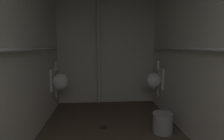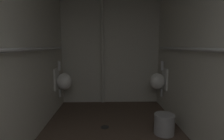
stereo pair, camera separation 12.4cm
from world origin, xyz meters
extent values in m
cube|color=beige|center=(-1.17, 2.19, 1.33)|extent=(0.06, 4.51, 2.66)
cube|color=beige|center=(1.17, 2.19, 1.33)|extent=(0.06, 4.51, 2.66)
cube|color=beige|center=(0.00, 4.42, 1.33)|extent=(2.39, 0.06, 2.66)
ellipsoid|color=white|center=(-0.97, 3.85, 0.63)|extent=(0.30, 0.26, 0.34)
cube|color=white|center=(-1.12, 3.85, 0.68)|extent=(0.03, 0.30, 0.44)
cylinder|color=silver|center=(-1.06, 3.85, 0.94)|extent=(0.06, 0.06, 0.16)
sphere|color=silver|center=(-1.06, 3.85, 1.02)|extent=(0.06, 0.06, 0.06)
cylinder|color=#B2B2B2|center=(-1.07, 3.85, 0.38)|extent=(0.04, 0.04, 0.16)
ellipsoid|color=white|center=(0.97, 3.82, 0.63)|extent=(0.30, 0.26, 0.34)
cube|color=white|center=(1.12, 3.82, 0.68)|extent=(0.03, 0.30, 0.44)
cylinder|color=silver|center=(1.06, 3.82, 0.94)|extent=(0.06, 0.06, 0.16)
sphere|color=silver|center=(1.06, 3.82, 1.02)|extent=(0.06, 0.06, 0.06)
cylinder|color=#B2B2B2|center=(1.07, 3.82, 0.38)|extent=(0.04, 0.04, 0.16)
cylinder|color=#B2B2B2|center=(-1.08, 2.21, 1.31)|extent=(0.05, 3.68, 0.05)
sphere|color=#B2B2B2|center=(-1.08, 4.05, 1.31)|extent=(0.06, 0.06, 0.06)
cylinder|color=#B2B2B2|center=(1.08, 2.19, 1.31)|extent=(0.05, 3.65, 0.05)
sphere|color=#B2B2B2|center=(1.08, 4.02, 1.31)|extent=(0.06, 0.06, 0.06)
cylinder|color=beige|center=(-0.18, 4.31, 1.33)|extent=(0.07, 0.07, 2.61)
cylinder|color=black|center=(-0.12, 3.05, 0.00)|extent=(0.14, 0.14, 0.01)
cylinder|color=gray|center=(0.81, 2.82, 0.16)|extent=(0.31, 0.31, 0.31)
camera|label=1|loc=(-0.19, 0.25, 1.36)|focal=28.23mm
camera|label=2|loc=(-0.07, 0.25, 1.36)|focal=28.23mm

